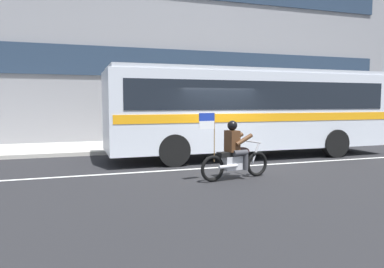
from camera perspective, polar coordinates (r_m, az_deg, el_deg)
name	(u,v)px	position (r m, az deg, el deg)	size (l,w,h in m)	color
ground_plane	(218,164)	(11.84, 4.24, -4.83)	(60.00, 60.00, 0.00)	black
sidewalk_curb	(177,144)	(16.62, -2.42, -1.69)	(28.00, 3.80, 0.15)	#B7B2A8
lane_center_stripe	(225,167)	(11.30, 5.39, -5.30)	(26.60, 0.14, 0.01)	silver
office_building_facade	(165,30)	(19.08, -4.41, 16.34)	(28.00, 0.89, 11.51)	gray
transit_bus	(250,107)	(13.50, 9.38, 4.37)	(10.65, 2.69, 3.22)	silver
motorcycle_with_rider	(235,154)	(9.49, 6.92, -3.26)	(2.17, 0.75, 1.78)	black
fire_hydrant	(156,138)	(15.29, -5.79, -0.63)	(0.22, 0.30, 0.75)	gold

